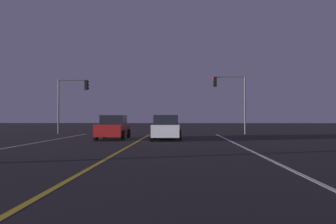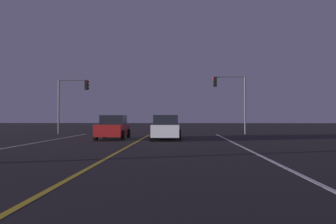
% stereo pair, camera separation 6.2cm
% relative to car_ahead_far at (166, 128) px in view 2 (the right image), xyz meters
% --- Properties ---
extents(lane_edge_right, '(0.16, 39.39, 0.01)m').
position_rel_car_ahead_far_xyz_m(lane_edge_right, '(4.22, -11.16, -0.82)').
color(lane_edge_right, silver).
rests_on(lane_edge_right, ground).
extents(lane_center_divider, '(0.16, 39.39, 0.01)m').
position_rel_car_ahead_far_xyz_m(lane_center_divider, '(-1.78, -11.16, -0.82)').
color(lane_center_divider, gold).
rests_on(lane_center_divider, ground).
extents(car_ahead_far, '(2.02, 4.30, 1.70)m').
position_rel_car_ahead_far_xyz_m(car_ahead_far, '(0.00, 0.00, 0.00)').
color(car_ahead_far, black).
rests_on(car_ahead_far, ground).
extents(car_oncoming, '(2.02, 4.30, 1.70)m').
position_rel_car_ahead_far_xyz_m(car_oncoming, '(-3.79, 0.74, 0.00)').
color(car_oncoming, black).
rests_on(car_oncoming, ground).
extents(traffic_light_near_right, '(3.08, 0.36, 5.34)m').
position_rel_car_ahead_far_xyz_m(traffic_light_near_right, '(5.48, 9.03, 3.15)').
color(traffic_light_near_right, '#4C4C51').
rests_on(traffic_light_near_right, ground).
extents(traffic_light_near_left, '(2.96, 0.36, 5.08)m').
position_rel_car_ahead_far_xyz_m(traffic_light_near_left, '(-9.07, 9.03, 2.96)').
color(traffic_light_near_left, '#4C4C51').
rests_on(traffic_light_near_left, ground).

